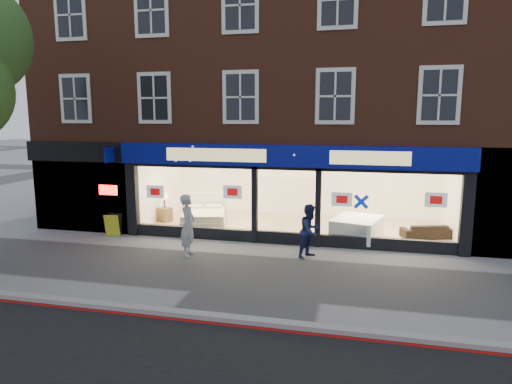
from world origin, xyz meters
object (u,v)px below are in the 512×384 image
(a_board, at_px, (113,225))
(pedestrian_grey, at_px, (188,225))
(sofa, at_px, (426,231))
(pedestrian_blue, at_px, (310,231))
(mattress_stack, at_px, (357,228))
(display_bed, at_px, (204,217))

(a_board, xyz_separation_m, pedestrian_grey, (3.45, -1.56, 0.55))
(sofa, height_order, pedestrian_blue, pedestrian_blue)
(mattress_stack, xyz_separation_m, a_board, (-8.41, -1.30, -0.06))
(a_board, relative_size, pedestrian_blue, 0.49)
(sofa, distance_m, a_board, 10.88)
(a_board, bearing_deg, pedestrian_grey, -33.96)
(pedestrian_grey, bearing_deg, sofa, -69.44)
(pedestrian_grey, height_order, pedestrian_blue, pedestrian_grey)
(a_board, bearing_deg, mattress_stack, -0.88)
(mattress_stack, relative_size, pedestrian_grey, 1.10)
(mattress_stack, xyz_separation_m, pedestrian_blue, (-1.35, -2.17, 0.36))
(display_bed, height_order, a_board, display_bed)
(display_bed, relative_size, mattress_stack, 1.14)
(display_bed, distance_m, sofa, 7.98)
(pedestrian_blue, bearing_deg, mattress_stack, -2.18)
(pedestrian_blue, bearing_deg, a_board, 112.72)
(pedestrian_blue, bearing_deg, pedestrian_grey, 130.58)
(pedestrian_blue, bearing_deg, display_bed, 87.90)
(mattress_stack, bearing_deg, a_board, -171.21)
(pedestrian_grey, bearing_deg, mattress_stack, -64.89)
(pedestrian_grey, relative_size, pedestrian_blue, 1.17)
(mattress_stack, relative_size, pedestrian_blue, 1.28)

